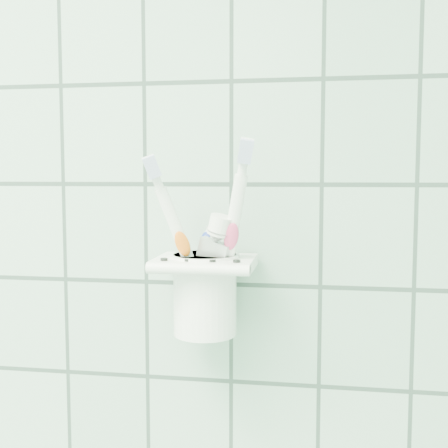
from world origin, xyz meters
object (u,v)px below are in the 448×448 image
holder_bracket (206,264)px  toothpaste_tube (195,260)px  cup (205,291)px  toothbrush_blue (196,242)px  toothbrush_orange (216,231)px  toothbrush_pink (215,236)px

holder_bracket → toothpaste_tube: bearing=173.7°
holder_bracket → cup: (-0.00, 0.00, -0.03)m
toothbrush_blue → toothbrush_orange: 0.03m
cup → toothbrush_blue: size_ratio=0.49×
cup → toothbrush_pink: size_ratio=0.45×
cup → toothbrush_pink: bearing=-7.8°
holder_bracket → toothbrush_blue: bearing=166.2°
toothbrush_orange → toothpaste_tube: bearing=-170.6°
cup → toothbrush_orange: 0.07m
toothbrush_orange → toothpaste_tube: toothbrush_orange is taller
toothpaste_tube → toothbrush_orange: bearing=35.5°
toothbrush_pink → toothbrush_blue: 0.02m
holder_bracket → cup: 0.03m
holder_bracket → toothbrush_orange: toothbrush_orange is taller
toothbrush_pink → toothpaste_tube: (-0.02, -0.00, -0.03)m
cup → toothbrush_blue: 0.06m
toothbrush_blue → toothpaste_tube: toothbrush_blue is taller
holder_bracket → toothpaste_tube: size_ratio=0.77×
toothbrush_pink → toothpaste_tube: bearing=163.3°
cup → toothbrush_orange: bearing=24.3°
toothbrush_pink → holder_bracket: bearing=171.4°
toothbrush_pink → toothbrush_orange: size_ratio=0.94×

